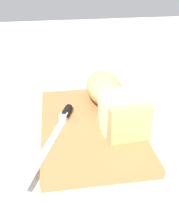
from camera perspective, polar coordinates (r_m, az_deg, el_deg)
name	(u,v)px	position (r m, az deg, el deg)	size (l,w,h in m)	color
ground_plane	(90,129)	(0.65, 0.00, -3.93)	(3.00, 3.00, 0.00)	beige
cutting_board	(90,126)	(0.65, 0.00, -3.13)	(0.39, 0.24, 0.02)	#9E6B3D
bread_loaf	(110,97)	(0.67, 4.74, 3.48)	(0.30, 0.12, 0.09)	tan
bread_knife	(61,122)	(0.63, -6.49, -2.26)	(0.27, 0.13, 0.02)	silver
crumb_near_knife	(101,110)	(0.69, 2.71, 0.36)	(0.01, 0.01, 0.01)	tan
crumb_near_loaf	(73,106)	(0.71, -3.86, 1.28)	(0.01, 0.01, 0.01)	tan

